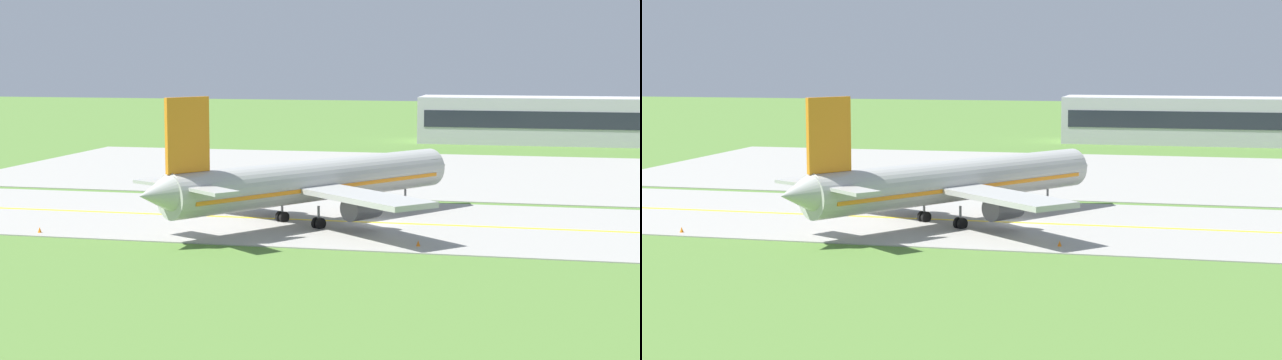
% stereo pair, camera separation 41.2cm
% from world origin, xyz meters
% --- Properties ---
extents(ground_plane, '(500.00, 500.00, 0.00)m').
position_xyz_m(ground_plane, '(0.00, 0.00, 0.00)').
color(ground_plane, '#517A33').
extents(taxiway_strip, '(240.00, 28.00, 0.10)m').
position_xyz_m(taxiway_strip, '(0.00, 0.00, 0.05)').
color(taxiway_strip, '#9E9B93').
rests_on(taxiway_strip, ground).
extents(apron_pad, '(140.00, 52.00, 0.10)m').
position_xyz_m(apron_pad, '(10.00, 42.00, 0.05)').
color(apron_pad, '#9E9B93').
rests_on(apron_pad, ground).
extents(taxiway_centreline, '(220.00, 0.60, 0.01)m').
position_xyz_m(taxiway_centreline, '(0.00, 0.00, 0.11)').
color(taxiway_centreline, yellow).
rests_on(taxiway_centreline, taxiway_strip).
extents(airplane_lead, '(29.15, 34.87, 12.70)m').
position_xyz_m(airplane_lead, '(-6.32, -1.65, 4.13)').
color(airplane_lead, '#ADADA8').
rests_on(airplane_lead, ground).
extents(terminal_building, '(62.31, 11.75, 9.67)m').
position_xyz_m(terminal_building, '(23.20, 92.67, 4.25)').
color(terminal_building, '#B2B2B7').
rests_on(terminal_building, ground).
extents(traffic_cone_near_edge, '(0.44, 0.44, 0.60)m').
position_xyz_m(traffic_cone_near_edge, '(5.30, -11.10, 0.30)').
color(traffic_cone_near_edge, orange).
rests_on(traffic_cone_near_edge, ground).
extents(traffic_cone_mid_edge, '(0.44, 0.44, 0.60)m').
position_xyz_m(traffic_cone_mid_edge, '(-29.37, -12.43, 0.30)').
color(traffic_cone_mid_edge, orange).
rests_on(traffic_cone_mid_edge, ground).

